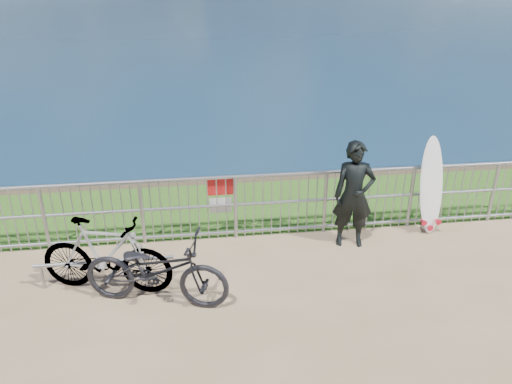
{
  "coord_description": "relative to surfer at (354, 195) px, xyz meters",
  "views": [
    {
      "loc": [
        -1.11,
        -5.65,
        4.22
      ],
      "look_at": [
        -0.21,
        1.2,
        1.0
      ],
      "focal_mm": 35.0,
      "sensor_mm": 36.0,
      "label": 1
    }
  ],
  "objects": [
    {
      "name": "grass_strip",
      "position": [
        -1.33,
        1.54,
        -0.87
      ],
      "size": [
        120.0,
        120.0,
        0.0
      ],
      "primitive_type": "plane",
      "color": "#275216",
      "rests_on": "ground"
    },
    {
      "name": "railing",
      "position": [
        -1.32,
        0.44,
        -0.3
      ],
      "size": [
        10.06,
        0.1,
        1.13
      ],
      "color": "gray",
      "rests_on": "ground"
    },
    {
      "name": "surfer",
      "position": [
        0.0,
        0.0,
        0.0
      ],
      "size": [
        0.7,
        0.52,
        1.75
      ],
      "primitive_type": "imported",
      "rotation": [
        0.0,
        0.0,
        -0.16
      ],
      "color": "black",
      "rests_on": "ground"
    },
    {
      "name": "surfboard",
      "position": [
        1.43,
        0.28,
        -0.11
      ],
      "size": [
        0.48,
        0.44,
        1.66
      ],
      "color": "white",
      "rests_on": "ground"
    },
    {
      "name": "bicycle_near",
      "position": [
        -3.03,
        -1.17,
        -0.36
      ],
      "size": [
        2.07,
        1.2,
        1.03
      ],
      "primitive_type": "imported",
      "rotation": [
        0.0,
        0.0,
        1.29
      ],
      "color": "black",
      "rests_on": "ground"
    },
    {
      "name": "bicycle_far",
      "position": [
        -3.72,
        -0.79,
        -0.32
      ],
      "size": [
        1.93,
        0.98,
        1.12
      ],
      "primitive_type": "imported",
      "rotation": [
        0.0,
        0.0,
        1.31
      ],
      "color": "black",
      "rests_on": "ground"
    },
    {
      "name": "bike_rack",
      "position": [
        -3.79,
        -0.65,
        -0.54
      ],
      "size": [
        1.93,
        0.05,
        0.4
      ],
      "color": "gray",
      "rests_on": "ground"
    }
  ]
}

